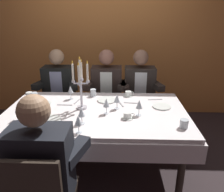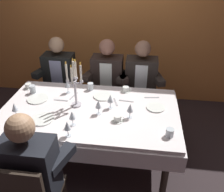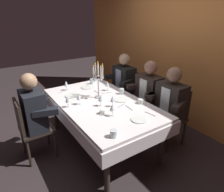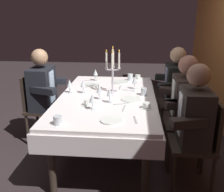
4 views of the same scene
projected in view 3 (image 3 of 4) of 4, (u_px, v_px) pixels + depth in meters
The scene contains 31 objects.
ground_plane at pixel (102, 144), 3.17m from camera, with size 12.00×12.00×0.00m, color #302729.
back_wall at pixel (181, 48), 3.49m from camera, with size 6.00×0.12×2.70m, color #DA8440.
dining_table at pixel (101, 109), 2.93m from camera, with size 1.94×1.14×0.74m.
candelabra at pixel (98, 81), 2.92m from camera, with size 0.19×0.19×0.56m.
dinner_plate_0 at pixel (139, 119), 2.39m from camera, with size 0.20×0.20×0.01m, color white.
dinner_plate_1 at pixel (121, 99), 2.94m from camera, with size 0.23×0.23×0.01m, color white.
dinner_plate_2 at pixel (88, 87), 3.42m from camera, with size 0.24×0.24×0.01m, color white.
dinner_plate_3 at pixel (73, 96), 3.07m from camera, with size 0.23×0.23×0.01m, color white.
wine_glass_0 at pixel (66, 84), 3.26m from camera, with size 0.07×0.07×0.16m.
wine_glass_1 at pixel (107, 84), 3.25m from camera, with size 0.07×0.07×0.16m.
wine_glass_2 at pixel (113, 99), 2.69m from camera, with size 0.07×0.07×0.16m.
wine_glass_3 at pixel (112, 108), 2.44m from camera, with size 0.07×0.07×0.16m.
wine_glass_4 at pixel (101, 98), 2.71m from camera, with size 0.07×0.07×0.16m.
wine_glass_5 at pixel (68, 99), 2.67m from camera, with size 0.07×0.07×0.16m.
wine_glass_6 at pixel (79, 97), 2.76m from camera, with size 0.07×0.07×0.16m.
water_tumbler_0 at pixel (113, 134), 2.06m from camera, with size 0.08×0.08×0.08m, color silver.
water_tumbler_1 at pixel (92, 82), 3.56m from camera, with size 0.07×0.07×0.10m, color silver.
water_tumbler_2 at pixel (122, 91), 3.14m from camera, with size 0.07×0.07×0.09m, color silver.
coffee_cup_0 at pixel (95, 80), 3.71m from camera, with size 0.13×0.12×0.06m.
coffee_cup_1 at pixel (103, 112), 2.53m from camera, with size 0.13×0.12×0.06m.
coffee_cup_2 at pixel (141, 102), 2.82m from camera, with size 0.13×0.12×0.06m.
fork_0 at pixel (150, 114), 2.53m from camera, with size 0.17×0.02×0.01m, color #B7B7BC.
fork_1 at pixel (106, 93), 3.19m from camera, with size 0.17×0.02×0.01m, color #B7B7BC.
fork_2 at pixel (122, 105), 2.77m from camera, with size 0.17×0.02×0.01m, color #B7B7BC.
fork_3 at pixel (63, 92), 3.24m from camera, with size 0.17×0.02×0.01m, color #B7B7BC.
spoon_4 at pixel (129, 108), 2.69m from camera, with size 0.17×0.02×0.01m, color #B7B7BC.
fork_5 at pixel (97, 92), 3.22m from camera, with size 0.17×0.02×0.01m, color #B7B7BC.
seated_diner_0 at pixel (124, 80), 3.81m from camera, with size 0.63×0.48×1.24m.
seated_diner_1 at pixel (33, 110), 2.65m from camera, with size 0.63×0.48×1.24m.
seated_diner_2 at pixel (149, 91), 3.29m from camera, with size 0.63×0.48×1.24m.
seated_diner_3 at pixel (171, 101), 2.93m from camera, with size 0.63×0.48×1.24m.
Camera 3 is at (2.27, -1.32, 1.94)m, focal length 31.88 mm.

